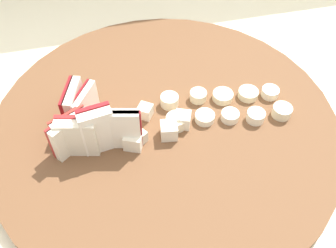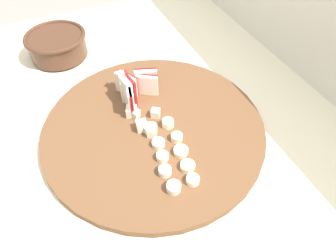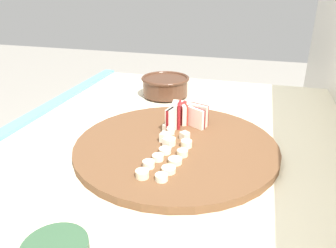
{
  "view_description": "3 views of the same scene",
  "coord_description": "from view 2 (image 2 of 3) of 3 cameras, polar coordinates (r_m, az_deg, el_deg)",
  "views": [
    {
      "loc": [
        -0.08,
        -0.29,
        1.28
      ],
      "look_at": [
        -0.02,
        -0.01,
        0.94
      ],
      "focal_mm": 40.37,
      "sensor_mm": 36.0,
      "label": 1
    },
    {
      "loc": [
        0.39,
        -0.12,
        1.38
      ],
      "look_at": [
        0.01,
        0.05,
        0.92
      ],
      "focal_mm": 32.96,
      "sensor_mm": 36.0,
      "label": 2
    },
    {
      "loc": [
        0.62,
        0.19,
        1.25
      ],
      "look_at": [
        -0.05,
        -0.0,
        0.94
      ],
      "focal_mm": 35.18,
      "sensor_mm": 36.0,
      "label": 3
    }
  ],
  "objects": [
    {
      "name": "tiled_countertop",
      "position": [
        1.01,
        -2.88,
        -19.09
      ],
      "size": [
        1.18,
        0.85,
        0.9
      ],
      "color": "beige",
      "rests_on": "ground"
    },
    {
      "name": "tile_backsplash",
      "position": [
        0.99,
        21.15,
        -3.23
      ],
      "size": [
        2.4,
        0.04,
        1.31
      ],
      "primitive_type": "cube",
      "color": "silver",
      "rests_on": "ground"
    },
    {
      "name": "cutting_board",
      "position": [
        0.64,
        -2.66,
        -0.81
      ],
      "size": [
        0.45,
        0.45,
        0.02
      ],
      "primitive_type": "cylinder",
      "color": "brown",
      "rests_on": "tiled_countertop"
    },
    {
      "name": "apple_wedge_fan",
      "position": [
        0.68,
        -6.55,
        6.73
      ],
      "size": [
        0.11,
        0.09,
        0.06
      ],
      "color": "#A32323",
      "rests_on": "cutting_board"
    },
    {
      "name": "apple_dice_pile",
      "position": [
        0.63,
        -4.39,
        0.83
      ],
      "size": [
        0.09,
        0.08,
        0.02
      ],
      "color": "beige",
      "rests_on": "cutting_board"
    },
    {
      "name": "banana_slice_rows",
      "position": [
        0.58,
        0.44,
        -5.23
      ],
      "size": [
        0.17,
        0.08,
        0.02
      ],
      "color": "#F4EAC6",
      "rests_on": "cutting_board"
    },
    {
      "name": "ceramic_bowl",
      "position": [
        0.87,
        -19.83,
        13.69
      ],
      "size": [
        0.16,
        0.16,
        0.07
      ],
      "color": "#4C2D1E",
      "rests_on": "tiled_countertop"
    }
  ]
}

